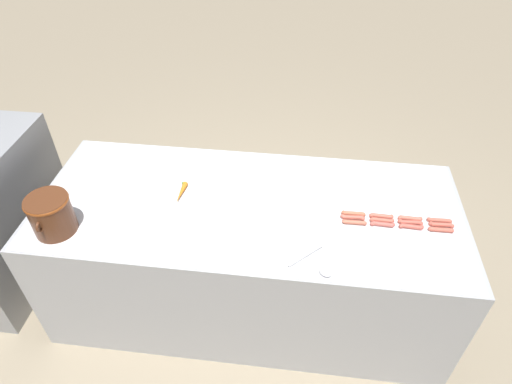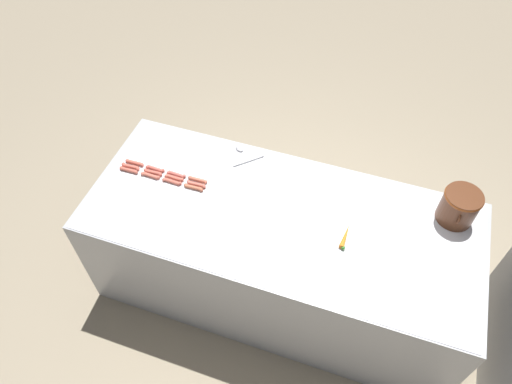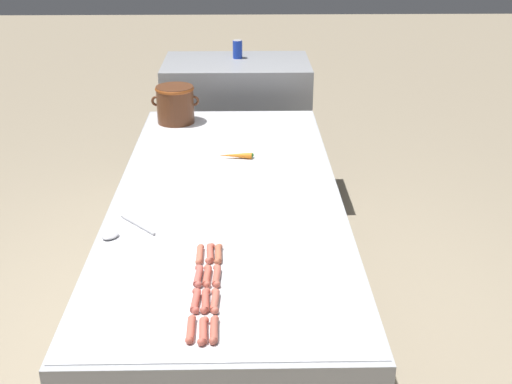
{
  "view_description": "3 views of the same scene",
  "coord_description": "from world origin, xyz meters",
  "px_view_note": "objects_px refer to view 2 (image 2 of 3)",
  "views": [
    {
      "loc": [
        -1.8,
        -0.26,
        2.52
      ],
      "look_at": [
        0.07,
        -0.03,
        0.9
      ],
      "focal_mm": 30.77,
      "sensor_mm": 36.0,
      "label": 1
    },
    {
      "loc": [
        1.63,
        0.4,
        3.15
      ],
      "look_at": [
        -0.1,
        -0.19,
        0.89
      ],
      "focal_mm": 33.18,
      "sensor_mm": 36.0,
      "label": 2
    },
    {
      "loc": [
        0.08,
        -2.64,
        2.06
      ],
      "look_at": [
        0.13,
        0.01,
        0.85
      ],
      "focal_mm": 45.46,
      "sensor_mm": 36.0,
      "label": 3
    }
  ],
  "objects_px": {
    "hot_dog_11": "(194,188)",
    "hot_dog_7": "(196,184)",
    "hot_dog_8": "(129,170)",
    "carrot": "(345,236)",
    "hot_dog_3": "(198,180)",
    "bean_pot": "(459,206)",
    "hot_dog_2": "(176,174)",
    "hot_dog_4": "(131,167)",
    "hot_dog_9": "(150,176)",
    "hot_dog_0": "(135,163)",
    "hot_dog_6": "(174,178)",
    "hot_dog_5": "(153,172)",
    "serving_spoon": "(243,152)",
    "hot_dog_10": "(172,182)",
    "hot_dog_1": "(155,169)"
  },
  "relations": [
    {
      "from": "hot_dog_11",
      "to": "hot_dog_7",
      "type": "bearing_deg",
      "value": 169.23
    },
    {
      "from": "hot_dog_8",
      "to": "carrot",
      "type": "xyz_separation_m",
      "value": [
        0.05,
        1.43,
        0.0
      ]
    },
    {
      "from": "hot_dog_3",
      "to": "bean_pot",
      "type": "height_order",
      "value": "bean_pot"
    },
    {
      "from": "hot_dog_7",
      "to": "hot_dog_8",
      "type": "relative_size",
      "value": 1.0
    },
    {
      "from": "hot_dog_2",
      "to": "bean_pot",
      "type": "distance_m",
      "value": 1.72
    },
    {
      "from": "hot_dog_4",
      "to": "hot_dog_9",
      "type": "bearing_deg",
      "value": 79.56
    },
    {
      "from": "hot_dog_0",
      "to": "hot_dog_7",
      "type": "xyz_separation_m",
      "value": [
        0.04,
        0.46,
        0.0
      ]
    },
    {
      "from": "hot_dog_3",
      "to": "hot_dog_6",
      "type": "relative_size",
      "value": 1.0
    },
    {
      "from": "hot_dog_5",
      "to": "hot_dog_2",
      "type": "bearing_deg",
      "value": 102.12
    },
    {
      "from": "hot_dog_3",
      "to": "hot_dog_4",
      "type": "relative_size",
      "value": 1.0
    },
    {
      "from": "hot_dog_8",
      "to": "hot_dog_9",
      "type": "bearing_deg",
      "value": 91.23
    },
    {
      "from": "hot_dog_3",
      "to": "serving_spoon",
      "type": "xyz_separation_m",
      "value": [
        -0.32,
        0.19,
        -0.0
      ]
    },
    {
      "from": "hot_dog_4",
      "to": "hot_dog_7",
      "type": "height_order",
      "value": "same"
    },
    {
      "from": "hot_dog_8",
      "to": "hot_dog_10",
      "type": "xyz_separation_m",
      "value": [
        -0.0,
        0.31,
        0.0
      ]
    },
    {
      "from": "hot_dog_1",
      "to": "hot_dog_4",
      "type": "bearing_deg",
      "value": -78.25
    },
    {
      "from": "hot_dog_0",
      "to": "hot_dog_5",
      "type": "bearing_deg",
      "value": 76.51
    },
    {
      "from": "hot_dog_11",
      "to": "hot_dog_2",
      "type": "bearing_deg",
      "value": -113.2
    },
    {
      "from": "hot_dog_1",
      "to": "hot_dog_5",
      "type": "distance_m",
      "value": 0.03
    },
    {
      "from": "hot_dog_7",
      "to": "carrot",
      "type": "distance_m",
      "value": 0.97
    },
    {
      "from": "serving_spoon",
      "to": "carrot",
      "type": "relative_size",
      "value": 1.22
    },
    {
      "from": "hot_dog_0",
      "to": "hot_dog_2",
      "type": "distance_m",
      "value": 0.3
    },
    {
      "from": "hot_dog_9",
      "to": "hot_dog_6",
      "type": "bearing_deg",
      "value": 102.15
    },
    {
      "from": "hot_dog_2",
      "to": "serving_spoon",
      "type": "xyz_separation_m",
      "value": [
        -0.33,
        0.33,
        -0.0
      ]
    },
    {
      "from": "hot_dog_2",
      "to": "bean_pot",
      "type": "xyz_separation_m",
      "value": [
        -0.23,
        1.7,
        0.11
      ]
    },
    {
      "from": "hot_dog_3",
      "to": "hot_dog_11",
      "type": "distance_m",
      "value": 0.07
    },
    {
      "from": "hot_dog_0",
      "to": "hot_dog_5",
      "type": "xyz_separation_m",
      "value": [
        0.04,
        0.15,
        0.0
      ]
    },
    {
      "from": "hot_dog_5",
      "to": "hot_dog_10",
      "type": "distance_m",
      "value": 0.15
    },
    {
      "from": "hot_dog_10",
      "to": "bean_pot",
      "type": "xyz_separation_m",
      "value": [
        -0.3,
        1.71,
        0.11
      ]
    },
    {
      "from": "hot_dog_0",
      "to": "hot_dog_10",
      "type": "bearing_deg",
      "value": 77.38
    },
    {
      "from": "hot_dog_7",
      "to": "serving_spoon",
      "type": "relative_size",
      "value": 0.59
    },
    {
      "from": "carrot",
      "to": "hot_dog_6",
      "type": "bearing_deg",
      "value": -94.48
    },
    {
      "from": "hot_dog_0",
      "to": "hot_dog_10",
      "type": "xyz_separation_m",
      "value": [
        0.07,
        0.3,
        0.0
      ]
    },
    {
      "from": "carrot",
      "to": "hot_dog_10",
      "type": "bearing_deg",
      "value": -92.82
    },
    {
      "from": "hot_dog_2",
      "to": "hot_dog_6",
      "type": "height_order",
      "value": "same"
    },
    {
      "from": "hot_dog_0",
      "to": "hot_dog_3",
      "type": "bearing_deg",
      "value": 89.95
    },
    {
      "from": "hot_dog_6",
      "to": "serving_spoon",
      "type": "height_order",
      "value": "hot_dog_6"
    },
    {
      "from": "hot_dog_3",
      "to": "hot_dog_10",
      "type": "distance_m",
      "value": 0.16
    },
    {
      "from": "hot_dog_10",
      "to": "carrot",
      "type": "relative_size",
      "value": 0.72
    },
    {
      "from": "hot_dog_6",
      "to": "bean_pot",
      "type": "distance_m",
      "value": 1.73
    },
    {
      "from": "hot_dog_11",
      "to": "bean_pot",
      "type": "xyz_separation_m",
      "value": [
        -0.3,
        1.56,
        0.11
      ]
    },
    {
      "from": "hot_dog_0",
      "to": "hot_dog_3",
      "type": "xyz_separation_m",
      "value": [
        0.0,
        0.45,
        0.0
      ]
    },
    {
      "from": "hot_dog_3",
      "to": "hot_dog_8",
      "type": "relative_size",
      "value": 1.0
    },
    {
      "from": "hot_dog_7",
      "to": "hot_dog_11",
      "type": "bearing_deg",
      "value": -10.77
    },
    {
      "from": "hot_dog_1",
      "to": "bean_pot",
      "type": "distance_m",
      "value": 1.87
    },
    {
      "from": "hot_dog_10",
      "to": "hot_dog_11",
      "type": "xyz_separation_m",
      "value": [
        0.0,
        0.15,
        0.0
      ]
    },
    {
      "from": "hot_dog_6",
      "to": "hot_dog_10",
      "type": "distance_m",
      "value": 0.03
    },
    {
      "from": "hot_dog_8",
      "to": "serving_spoon",
      "type": "bearing_deg",
      "value": 121.62
    },
    {
      "from": "hot_dog_8",
      "to": "hot_dog_4",
      "type": "bearing_deg",
      "value": -171.67
    },
    {
      "from": "hot_dog_11",
      "to": "bean_pot",
      "type": "height_order",
      "value": "bean_pot"
    },
    {
      "from": "hot_dog_7",
      "to": "bean_pot",
      "type": "height_order",
      "value": "bean_pot"
    }
  ]
}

